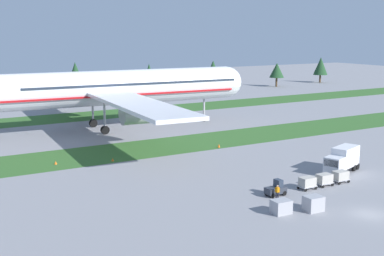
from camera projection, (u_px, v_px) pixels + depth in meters
The scene contains 16 objects.
ground_plane at pixel (369, 214), 55.74m from camera, with size 400.00×400.00×0.00m, color gray.
grass_strip_near at pixel (184, 144), 90.77m from camera, with size 320.00×12.91×0.01m, color #336028.
grass_strip_far at pixel (107, 114), 122.91m from camera, with size 320.00×12.91×0.01m, color #336028.
airliner at pixel (110, 88), 102.18m from camera, with size 60.77×75.05×23.75m.
baggage_tug at pixel (276, 189), 62.05m from camera, with size 2.60×1.30×1.97m.
cargo_dolly_lead at pixel (307, 182), 64.52m from camera, with size 2.20×1.50×1.55m.
cargo_dolly_second at pixel (324, 179), 65.95m from camera, with size 2.20×1.50×1.55m.
cargo_dolly_third at pixel (340, 176), 67.39m from camera, with size 2.20×1.50×1.55m.
catering_truck at pixel (342, 159), 71.99m from camera, with size 7.33×4.41×3.58m.
ground_crew_marshaller at pixel (277, 191), 60.70m from camera, with size 0.41×0.44×1.74m.
uld_container_0 at pixel (281, 207), 55.93m from camera, with size 2.00×1.60×1.53m, color #A3A3A8.
uld_container_1 at pixel (313, 203), 56.74m from camera, with size 2.00×1.60×1.69m, color #A3A3A8.
taxiway_marker_0 at pixel (113, 160), 78.59m from camera, with size 0.44×0.44×0.46m, color orange.
taxiway_marker_1 at pixel (56, 163), 76.68m from camera, with size 0.44×0.44×0.48m, color orange.
taxiway_marker_2 at pixel (219, 146), 87.77m from camera, with size 0.44×0.44×0.62m, color orange.
distant_tree_line at pixel (109, 75), 153.70m from camera, with size 202.55×9.60×11.30m.
Camera 1 is at (-43.33, -36.13, 19.66)m, focal length 47.92 mm.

